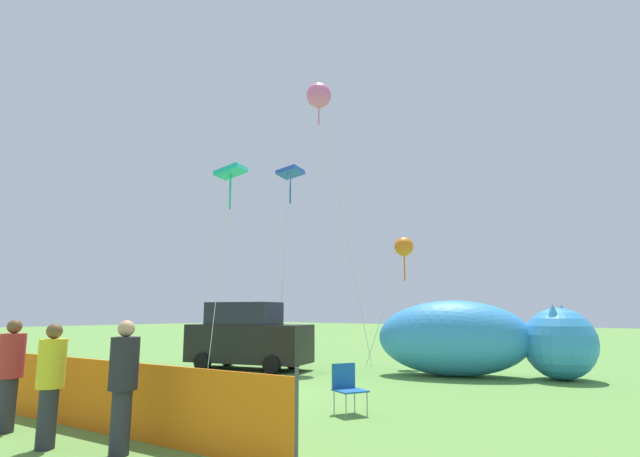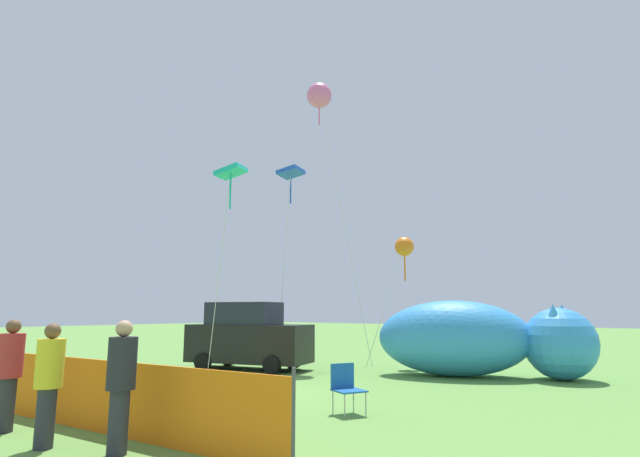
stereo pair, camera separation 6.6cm
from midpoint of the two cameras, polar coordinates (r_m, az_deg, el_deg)
The scene contains 12 objects.
ground_plane at distance 13.03m, azimuth -11.54°, elevation -17.99°, with size 120.00×120.00×0.00m, color #609342.
parked_car at distance 17.90m, azimuth -8.12°, elevation -12.15°, with size 4.55×2.79×2.29m.
folding_chair at distance 10.34m, azimuth 3.20°, elevation -17.41°, with size 0.73×0.73×0.95m.
inflatable_cat at distance 16.41m, azimuth 17.72°, elevation -12.19°, with size 6.44×4.11×2.31m.
safety_fence at distance 9.84m, azimuth -24.80°, elevation -16.78°, with size 8.72×0.90×1.28m.
spectator_in_green_shirt at distance 8.73m, azimuth -28.39°, elevation -14.90°, with size 0.39×0.39×1.80m.
spectator_in_yellow_shirt at distance 10.18m, azimuth -31.80°, elevation -13.56°, with size 0.40×0.40×1.84m.
spectator_in_black_shirt at distance 7.94m, azimuth -21.56°, elevation -15.82°, with size 0.40×0.40×1.85m.
kite_blue_box at distance 20.42m, azimuth -3.28°, elevation 6.05°, with size 1.39×2.09×7.75m.
kite_orange_flower at distance 19.28m, azimuth 9.69°, elevation -2.12°, with size 1.56×1.32×4.78m.
kite_teal_diamond at distance 17.31m, azimuth -10.07°, elevation 6.04°, with size 1.29×1.18×6.90m.
kite_pink_octopus at distance 21.64m, azimuth 0.01°, elevation 14.89°, with size 2.62×1.05×11.45m.
Camera 2 is at (9.86, -8.30, 1.98)m, focal length 28.00 mm.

